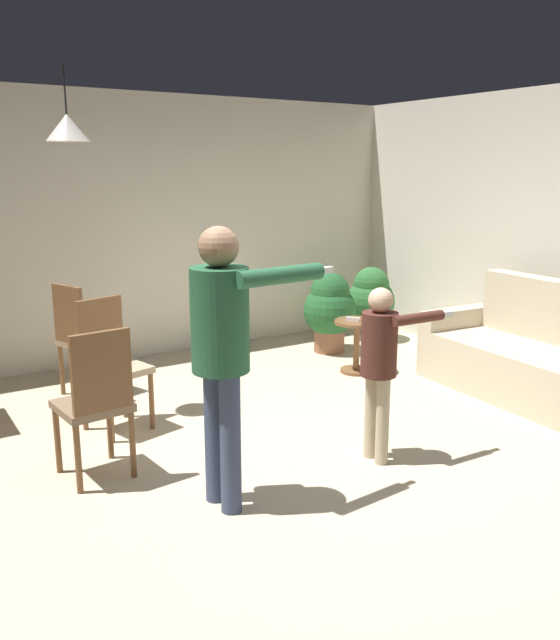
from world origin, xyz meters
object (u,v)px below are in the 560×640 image
at_px(person_adult, 223,338).
at_px(potted_plant_by_wall, 371,300).
at_px(dining_chair_by_counter, 96,398).
at_px(side_table_by_couch, 357,340).
at_px(couch_floral, 528,358).
at_px(dining_chair_near_wall, 110,359).
at_px(spare_remote_on_table, 353,319).
at_px(dining_chair_centre_back, 82,335).
at_px(potted_plant_corner, 330,308).
at_px(person_child, 380,355).

bearing_deg(person_adult, potted_plant_by_wall, 123.96).
bearing_deg(dining_chair_by_counter, side_table_by_couch, 12.79).
height_order(couch_floral, dining_chair_near_wall, same).
distance_m(dining_chair_by_counter, spare_remote_on_table, 2.94).
xyz_separation_m(dining_chair_centre_back, potted_plant_by_wall, (3.39, 0.19, -0.08)).
distance_m(side_table_by_couch, potted_plant_corner, 0.80).
bearing_deg(person_child, dining_chair_near_wall, -137.17).
xyz_separation_m(person_adult, dining_chair_by_counter, (-0.52, 0.73, -0.48)).
xyz_separation_m(couch_floral, dining_chair_centre_back, (-3.32, 2.04, 0.21)).
relative_size(side_table_by_couch, person_adult, 0.31).
bearing_deg(spare_remote_on_table, dining_chair_by_counter, -161.52).
bearing_deg(spare_remote_on_table, potted_plant_by_wall, 42.73).
xyz_separation_m(dining_chair_centre_back, potted_plant_corner, (2.68, 0.02, -0.07)).
height_order(couch_floral, dining_chair_by_counter, same).
height_order(person_adult, spare_remote_on_table, person_adult).
bearing_deg(person_adult, potted_plant_corner, 129.07).
relative_size(dining_chair_centre_back, potted_plant_corner, 1.15).
distance_m(side_table_by_couch, spare_remote_on_table, 0.22).
xyz_separation_m(couch_floral, dining_chair_by_counter, (-3.70, 0.38, 0.21)).
height_order(person_adult, person_child, person_adult).
bearing_deg(dining_chair_centre_back, spare_remote_on_table, 54.17).
height_order(dining_chair_near_wall, dining_chair_centre_back, same).
distance_m(person_child, dining_chair_centre_back, 2.73).
relative_size(dining_chair_by_counter, potted_plant_by_wall, 1.17).
bearing_deg(person_adult, spare_remote_on_table, 121.85).
height_order(couch_floral, side_table_by_couch, couch_floral).
bearing_deg(person_child, potted_plant_corner, 152.41).
bearing_deg(dining_chair_near_wall, potted_plant_by_wall, -177.88).
height_order(couch_floral, potted_plant_corner, couch_floral).
bearing_deg(dining_chair_near_wall, dining_chair_by_counter, 51.76).
relative_size(dining_chair_near_wall, potted_plant_by_wall, 1.17).
xyz_separation_m(person_adult, potted_plant_by_wall, (3.25, 2.57, -0.56)).
bearing_deg(dining_chair_centre_back, potted_plant_corner, 71.37).
distance_m(couch_floral, dining_chair_centre_back, 3.90).
relative_size(person_adult, spare_remote_on_table, 12.72).
height_order(couch_floral, potted_plant_by_wall, couch_floral).
distance_m(side_table_by_couch, potted_plant_by_wall, 1.33).
distance_m(dining_chair_near_wall, potted_plant_by_wall, 3.57).
distance_m(couch_floral, person_adult, 3.27).
bearing_deg(potted_plant_by_wall, person_child, -128.97).
distance_m(person_adult, person_child, 1.20).
bearing_deg(side_table_by_couch, spare_remote_on_table, 167.39).
height_order(person_child, potted_plant_by_wall, person_child).
distance_m(side_table_by_couch, dining_chair_centre_back, 2.57).
height_order(person_adult, dining_chair_by_counter, person_adult).
xyz_separation_m(side_table_by_couch, potted_plant_corner, (0.23, 0.75, 0.15)).
relative_size(person_adult, person_child, 1.38).
bearing_deg(potted_plant_corner, side_table_by_couch, -106.83).
distance_m(person_adult, dining_chair_near_wall, 1.62).
bearing_deg(potted_plant_corner, dining_chair_centre_back, -179.64).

